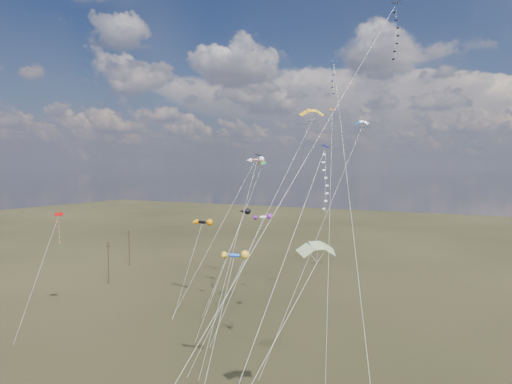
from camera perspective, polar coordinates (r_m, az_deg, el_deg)
The scene contains 17 objects.
utility_pole_near at distance 91.77m, azimuth -17.97°, elevation -8.37°, with size 1.40×0.20×8.00m.
utility_pole_far at distance 107.09m, azimuth -15.58°, elevation -6.69°, with size 1.40×0.20×8.00m.
diamond_black_high at distance 44.54m, azimuth 15.29°, elevation 16.10°, with size 11.85×30.09×37.72m.
diamond_navy_tall at distance 54.96m, azimuth 10.00°, elevation 11.31°, with size 12.56×25.76×35.16m.
diamond_black_mid at distance 57.18m, azimuth -1.57°, elevation -2.45°, with size 2.33×17.54×23.92m.
diamond_red_low at distance 71.85m, azimuth -23.57°, elevation -4.66°, with size 4.20×10.68×15.52m.
diamond_navy_right at distance 42.27m, azimuth 8.09°, elevation 0.24°, with size 2.48×19.65×24.24m.
diamond_orange_center at distance 56.82m, azimuth 9.30°, elevation 1.29°, with size 5.34×16.29×29.95m.
parafoil_yellow at distance 56.84m, azimuth 6.97°, elevation 9.98°, with size 9.76×16.30×29.72m.
parafoil_blue_white at distance 67.74m, azimuth 13.01°, elevation 8.36°, with size 5.03×25.55×29.18m.
parafoil_striped at distance 35.65m, azimuth 7.64°, elevation -6.70°, with size 6.58×13.03×16.82m.
parafoil_tricolor at distance 71.77m, azimuth 0.64°, elevation 3.70°, with size 2.33×19.29×23.54m.
novelty_black_orange at distance 74.70m, azimuth -6.77°, elevation -3.79°, with size 3.69×10.41×13.79m.
novelty_orange_black at distance 72.57m, azimuth -1.40°, elevation -2.46°, with size 3.81×10.38×15.68m.
novelty_white_purple at distance 61.15m, azimuth 0.85°, elevation -3.23°, with size 3.90×9.92×15.84m.
novelty_redwhite_stripe at distance 81.20m, azimuth -0.17°, elevation 3.98°, with size 4.88×20.78×24.00m.
novelty_blue_yellow at distance 45.21m, azimuth -2.78°, elevation -7.99°, with size 4.06×12.64×13.96m.
Camera 1 is at (26.67, -32.57, 22.11)m, focal length 32.00 mm.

